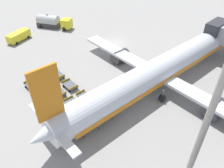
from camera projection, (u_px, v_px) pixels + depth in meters
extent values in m
plane|color=gray|center=(115.00, 43.00, 47.93)|extent=(500.00, 500.00, 0.00)
cube|color=#2D2D33|center=(215.00, 31.00, 41.28)|extent=(2.69, 5.18, 3.80)
cylinder|color=silver|center=(166.00, 66.00, 34.76)|extent=(9.05, 41.52, 4.00)
cone|color=silver|center=(49.00, 133.00, 23.93)|extent=(4.36, 5.23, 3.80)
cube|color=orange|center=(47.00, 94.00, 21.27)|extent=(0.65, 3.01, 6.13)
cube|color=silver|center=(52.00, 127.00, 23.83)|extent=(9.91, 2.21, 0.24)
cube|color=silver|center=(159.00, 75.00, 34.43)|extent=(35.26, 6.81, 0.44)
cylinder|color=#333338|center=(214.00, 109.00, 29.55)|extent=(2.69, 3.30, 2.34)
cylinder|color=#333338|center=(120.00, 56.00, 40.84)|extent=(2.69, 3.30, 2.34)
cube|color=orange|center=(166.00, 70.00, 35.18)|extent=(8.62, 37.43, 0.72)
cylinder|color=#56565B|center=(206.00, 50.00, 42.52)|extent=(0.24, 0.24, 1.47)
sphere|color=black|center=(205.00, 54.00, 42.96)|extent=(1.12, 1.12, 1.12)
cylinder|color=#56565B|center=(163.00, 94.00, 31.90)|extent=(0.24, 0.24, 1.47)
sphere|color=black|center=(162.00, 98.00, 32.34)|extent=(1.12, 1.12, 1.12)
cylinder|color=#56565B|center=(134.00, 77.00, 35.38)|extent=(0.24, 0.24, 1.47)
sphere|color=black|center=(134.00, 80.00, 35.83)|extent=(1.12, 1.12, 1.12)
cube|color=yellow|center=(67.00, 23.00, 53.05)|extent=(3.00, 3.07, 2.11)
cube|color=#333338|center=(49.00, 25.00, 54.68)|extent=(6.06, 4.55, 1.15)
cylinder|color=#ADB2B7|center=(48.00, 20.00, 53.97)|extent=(5.87, 4.56, 2.49)
sphere|color=#333338|center=(47.00, 15.00, 53.22)|extent=(0.44, 0.44, 0.44)
sphere|color=black|center=(64.00, 29.00, 52.87)|extent=(0.90, 0.90, 0.90)
sphere|color=black|center=(68.00, 26.00, 54.58)|extent=(0.90, 0.90, 0.90)
sphere|color=black|center=(41.00, 26.00, 54.27)|extent=(0.90, 0.90, 0.90)
sphere|color=black|center=(45.00, 23.00, 55.98)|extent=(0.90, 0.90, 0.90)
cube|color=yellow|center=(19.00, 36.00, 48.25)|extent=(3.34, 5.74, 1.65)
cube|color=#1E232D|center=(9.00, 39.00, 46.18)|extent=(1.63, 0.52, 0.58)
sphere|color=black|center=(10.00, 41.00, 47.81)|extent=(0.60, 0.60, 0.60)
sphere|color=black|center=(17.00, 43.00, 47.15)|extent=(0.60, 0.60, 0.60)
sphere|color=black|center=(22.00, 35.00, 50.32)|extent=(0.60, 0.60, 0.60)
sphere|color=black|center=(28.00, 37.00, 49.66)|extent=(0.60, 0.60, 0.60)
cube|color=#515459|center=(32.00, 85.00, 34.80)|extent=(2.69, 1.84, 0.10)
cube|color=olive|center=(35.00, 88.00, 33.95)|extent=(0.24, 1.59, 0.32)
cube|color=olive|center=(28.00, 81.00, 35.40)|extent=(0.24, 1.59, 0.32)
cube|color=#333338|center=(37.00, 91.00, 33.92)|extent=(0.70, 0.13, 0.06)
sphere|color=black|center=(31.00, 92.00, 34.14)|extent=(0.36, 0.36, 0.36)
sphere|color=black|center=(39.00, 88.00, 34.86)|extent=(0.36, 0.36, 0.36)
sphere|color=black|center=(26.00, 86.00, 35.19)|extent=(0.36, 0.36, 0.36)
sphere|color=black|center=(34.00, 83.00, 35.91)|extent=(0.36, 0.36, 0.36)
cube|color=#515459|center=(44.00, 98.00, 32.26)|extent=(2.66, 1.77, 0.10)
cube|color=olive|center=(48.00, 101.00, 31.42)|extent=(0.19, 1.59, 0.32)
cube|color=olive|center=(39.00, 94.00, 32.84)|extent=(0.19, 1.59, 0.32)
cube|color=#333338|center=(50.00, 104.00, 31.40)|extent=(0.70, 0.11, 0.06)
sphere|color=black|center=(43.00, 105.00, 31.60)|extent=(0.36, 0.36, 0.36)
sphere|color=black|center=(52.00, 101.00, 32.35)|extent=(0.36, 0.36, 0.36)
sphere|color=black|center=(37.00, 100.00, 32.62)|extent=(0.36, 0.36, 0.36)
sphere|color=black|center=(45.00, 95.00, 33.37)|extent=(0.36, 0.36, 0.36)
cube|color=#515459|center=(58.00, 112.00, 30.02)|extent=(2.67, 1.80, 0.10)
cube|color=olive|center=(62.00, 115.00, 29.18)|extent=(0.22, 1.59, 0.32)
cube|color=olive|center=(53.00, 106.00, 30.61)|extent=(0.22, 1.59, 0.32)
cube|color=#333338|center=(64.00, 119.00, 29.15)|extent=(0.70, 0.12, 0.06)
sphere|color=black|center=(57.00, 120.00, 29.36)|extent=(0.36, 0.36, 0.36)
sphere|color=black|center=(66.00, 115.00, 30.09)|extent=(0.36, 0.36, 0.36)
sphere|color=black|center=(50.00, 113.00, 30.39)|extent=(0.36, 0.36, 0.36)
sphere|color=black|center=(59.00, 108.00, 31.13)|extent=(0.36, 0.36, 0.36)
cube|color=#515459|center=(75.00, 129.00, 27.62)|extent=(2.66, 1.77, 0.10)
cube|color=olive|center=(81.00, 133.00, 26.79)|extent=(0.20, 1.59, 0.32)
cube|color=olive|center=(69.00, 122.00, 28.21)|extent=(0.20, 1.59, 0.32)
cube|color=#333338|center=(83.00, 137.00, 26.76)|extent=(0.70, 0.11, 0.06)
sphere|color=black|center=(75.00, 137.00, 26.96)|extent=(0.36, 0.36, 0.36)
sphere|color=black|center=(84.00, 132.00, 27.71)|extent=(0.36, 0.36, 0.36)
sphere|color=black|center=(67.00, 129.00, 27.99)|extent=(0.36, 0.36, 0.36)
sphere|color=black|center=(75.00, 124.00, 28.73)|extent=(0.36, 0.36, 0.36)
cube|color=#515459|center=(44.00, 80.00, 35.94)|extent=(2.75, 1.95, 0.10)
cube|color=olive|center=(48.00, 82.00, 35.05)|extent=(0.31, 1.58, 0.32)
cube|color=olive|center=(41.00, 76.00, 36.57)|extent=(0.31, 1.58, 0.32)
cube|color=#333338|center=(49.00, 85.00, 35.01)|extent=(0.70, 0.16, 0.06)
sphere|color=black|center=(43.00, 86.00, 35.27)|extent=(0.36, 0.36, 0.36)
sphere|color=black|center=(51.00, 83.00, 35.96)|extent=(0.36, 0.36, 0.36)
sphere|color=black|center=(39.00, 81.00, 36.36)|extent=(0.36, 0.36, 0.36)
sphere|color=black|center=(46.00, 78.00, 37.05)|extent=(0.36, 0.36, 0.36)
cube|color=#515459|center=(58.00, 91.00, 33.56)|extent=(2.74, 1.91, 0.10)
cube|color=olive|center=(62.00, 94.00, 32.68)|extent=(0.29, 1.58, 0.32)
cube|color=olive|center=(54.00, 87.00, 34.18)|extent=(0.29, 1.58, 0.32)
cube|color=#333338|center=(63.00, 97.00, 32.64)|extent=(0.70, 0.15, 0.06)
sphere|color=black|center=(57.00, 98.00, 32.89)|extent=(0.36, 0.36, 0.36)
sphere|color=black|center=(65.00, 94.00, 33.59)|extent=(0.36, 0.36, 0.36)
sphere|color=black|center=(52.00, 92.00, 33.97)|extent=(0.36, 0.36, 0.36)
sphere|color=black|center=(59.00, 89.00, 34.67)|extent=(0.36, 0.36, 0.36)
cube|color=#515459|center=(73.00, 103.00, 31.39)|extent=(2.72, 1.89, 0.10)
cube|color=olive|center=(78.00, 107.00, 30.53)|extent=(0.28, 1.59, 0.32)
cube|color=olive|center=(68.00, 98.00, 32.01)|extent=(0.28, 1.59, 0.32)
cube|color=#333338|center=(79.00, 110.00, 30.49)|extent=(0.70, 0.15, 0.06)
sphere|color=black|center=(73.00, 111.00, 30.73)|extent=(0.36, 0.36, 0.36)
sphere|color=black|center=(80.00, 106.00, 31.44)|extent=(0.36, 0.36, 0.36)
sphere|color=black|center=(66.00, 104.00, 31.80)|extent=(0.36, 0.36, 0.36)
sphere|color=black|center=(74.00, 100.00, 32.51)|extent=(0.36, 0.36, 0.36)
cube|color=#515459|center=(90.00, 120.00, 28.84)|extent=(2.75, 1.95, 0.10)
cube|color=olive|center=(95.00, 124.00, 27.96)|extent=(0.32, 1.58, 0.32)
cube|color=olive|center=(85.00, 113.00, 29.47)|extent=(0.32, 1.58, 0.32)
cube|color=#333338|center=(97.00, 128.00, 27.92)|extent=(0.70, 0.16, 0.06)
sphere|color=black|center=(90.00, 128.00, 28.18)|extent=(0.36, 0.36, 0.36)
sphere|color=black|center=(98.00, 123.00, 28.86)|extent=(0.36, 0.36, 0.36)
sphere|color=black|center=(82.00, 120.00, 29.27)|extent=(0.36, 0.36, 0.36)
sphere|color=black|center=(91.00, 116.00, 29.96)|extent=(0.36, 0.36, 0.36)
cube|color=#515459|center=(57.00, 75.00, 37.19)|extent=(2.76, 1.95, 0.10)
cube|color=olive|center=(61.00, 77.00, 36.31)|extent=(0.32, 1.58, 0.32)
cube|color=olive|center=(54.00, 70.00, 37.82)|extent=(0.32, 1.58, 0.32)
cube|color=#333338|center=(62.00, 79.00, 36.27)|extent=(0.70, 0.16, 0.06)
sphere|color=black|center=(57.00, 80.00, 36.53)|extent=(0.36, 0.36, 0.36)
sphere|color=black|center=(64.00, 77.00, 37.21)|extent=(0.36, 0.36, 0.36)
sphere|color=black|center=(52.00, 76.00, 37.62)|extent=(0.36, 0.36, 0.36)
sphere|color=black|center=(59.00, 73.00, 38.31)|extent=(0.36, 0.36, 0.36)
cube|color=#515459|center=(70.00, 85.00, 34.91)|extent=(2.72, 1.88, 0.10)
cube|color=olive|center=(74.00, 87.00, 34.05)|extent=(0.27, 1.59, 0.32)
cube|color=olive|center=(66.00, 80.00, 35.52)|extent=(0.27, 1.59, 0.32)
cube|color=#333338|center=(76.00, 90.00, 34.01)|extent=(0.70, 0.14, 0.06)
sphere|color=black|center=(70.00, 91.00, 34.25)|extent=(0.36, 0.36, 0.36)
sphere|color=black|center=(77.00, 87.00, 34.96)|extent=(0.36, 0.36, 0.36)
sphere|color=black|center=(64.00, 86.00, 35.31)|extent=(0.36, 0.36, 0.36)
sphere|color=black|center=(71.00, 82.00, 36.02)|extent=(0.36, 0.36, 0.36)
cube|color=#515459|center=(85.00, 97.00, 32.54)|extent=(2.70, 1.85, 0.10)
cube|color=olive|center=(90.00, 100.00, 31.68)|extent=(0.25, 1.59, 0.32)
cube|color=olive|center=(80.00, 92.00, 33.14)|extent=(0.25, 1.59, 0.32)
cube|color=#333338|center=(92.00, 103.00, 31.65)|extent=(0.70, 0.14, 0.06)
sphere|color=black|center=(85.00, 104.00, 31.87)|extent=(0.36, 0.36, 0.36)
sphere|color=black|center=(93.00, 100.00, 32.59)|extent=(0.36, 0.36, 0.36)
sphere|color=black|center=(78.00, 98.00, 32.93)|extent=(0.36, 0.36, 0.36)
sphere|color=black|center=(86.00, 94.00, 33.65)|extent=(0.36, 0.36, 0.36)
cube|color=#515459|center=(103.00, 111.00, 30.16)|extent=(2.66, 1.78, 0.10)
cube|color=olive|center=(109.00, 114.00, 29.32)|extent=(0.20, 1.59, 0.32)
cube|color=olive|center=(97.00, 105.00, 30.74)|extent=(0.20, 1.59, 0.32)
cube|color=#333338|center=(111.00, 118.00, 29.30)|extent=(0.70, 0.11, 0.06)
sphere|color=black|center=(104.00, 119.00, 29.50)|extent=(0.36, 0.36, 0.36)
sphere|color=black|center=(111.00, 114.00, 30.24)|extent=(0.36, 0.36, 0.36)
sphere|color=black|center=(95.00, 112.00, 30.52)|extent=(0.36, 0.36, 0.36)
sphere|color=black|center=(103.00, 107.00, 31.27)|extent=(0.36, 0.36, 0.36)
cylinder|color=#ADA89E|center=(207.00, 120.00, 15.87)|extent=(0.52, 0.52, 20.10)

